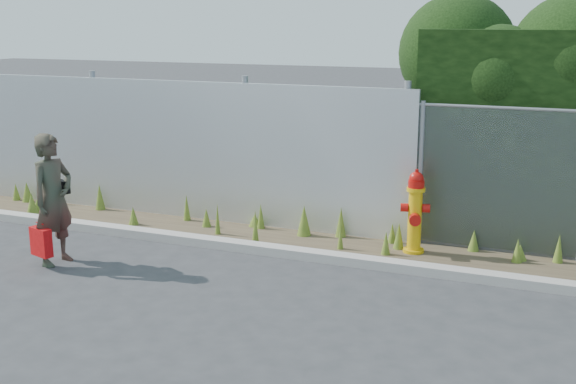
# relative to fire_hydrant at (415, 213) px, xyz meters

# --- Properties ---
(ground) EXTENTS (80.00, 80.00, 0.00)m
(ground) POSITION_rel_fire_hydrant_xyz_m (-1.09, -2.56, -0.57)
(ground) COLOR #333335
(ground) RESTS_ON ground
(curb) EXTENTS (16.00, 0.22, 0.12)m
(curb) POSITION_rel_fire_hydrant_xyz_m (-1.09, -0.76, -0.51)
(curb) COLOR #A8A098
(curb) RESTS_ON ground
(weed_strip) EXTENTS (16.00, 1.33, 0.55)m
(weed_strip) POSITION_rel_fire_hydrant_xyz_m (-1.08, -0.05, -0.45)
(weed_strip) COLOR #4B3C2B
(weed_strip) RESTS_ON ground
(corrugated_fence) EXTENTS (8.50, 0.21, 2.30)m
(corrugated_fence) POSITION_rel_fire_hydrant_xyz_m (-4.34, 0.45, 0.53)
(corrugated_fence) COLOR silver
(corrugated_fence) RESTS_ON ground
(fire_hydrant) EXTENTS (0.39, 0.35, 1.18)m
(fire_hydrant) POSITION_rel_fire_hydrant_xyz_m (0.00, 0.00, 0.00)
(fire_hydrant) COLOR #DFA90B
(fire_hydrant) RESTS_ON ground
(woman) EXTENTS (0.48, 0.67, 1.73)m
(woman) POSITION_rel_fire_hydrant_xyz_m (-4.27, -2.15, 0.29)
(woman) COLOR #0D5537
(woman) RESTS_ON ground
(red_tote_bag) EXTENTS (0.34, 0.12, 0.44)m
(red_tote_bag) POSITION_rel_fire_hydrant_xyz_m (-4.31, -2.39, -0.22)
(red_tote_bag) COLOR #AD0A09
(black_shoulder_bag) EXTENTS (0.23, 0.09, 0.17)m
(black_shoulder_bag) POSITION_rel_fire_hydrant_xyz_m (-4.27, -1.96, 0.42)
(black_shoulder_bag) COLOR black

